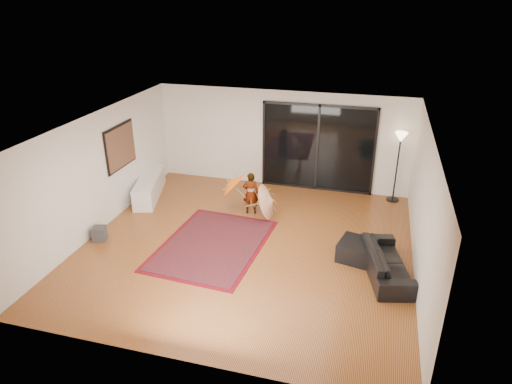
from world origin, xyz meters
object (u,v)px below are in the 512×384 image
at_px(sofa, 387,262).
at_px(child, 251,193).
at_px(ottoman, 356,250).
at_px(media_console, 150,186).

height_order(sofa, child, child).
bearing_deg(sofa, ottoman, 41.65).
bearing_deg(media_console, child, -20.75).
distance_m(sofa, child, 3.80).
distance_m(media_console, child, 2.92).
bearing_deg(sofa, media_console, 57.08).
relative_size(media_console, sofa, 1.08).
height_order(ottoman, child, child).
relative_size(sofa, child, 1.73).
bearing_deg(ottoman, child, 151.59).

